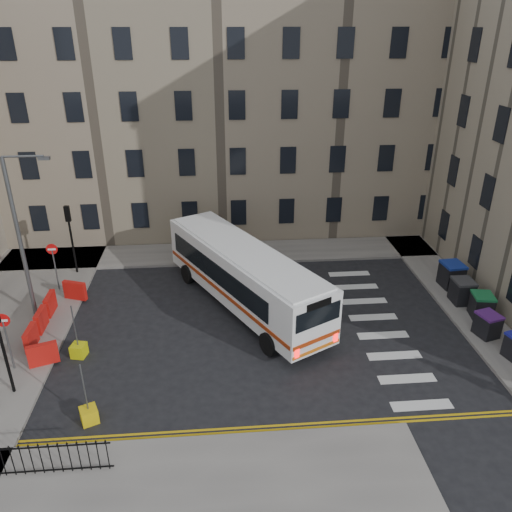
{
  "coord_description": "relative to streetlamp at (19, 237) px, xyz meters",
  "views": [
    {
      "loc": [
        -3.68,
        -20.46,
        13.52
      ],
      "look_at": [
        -1.81,
        1.78,
        3.0
      ],
      "focal_mm": 35.0,
      "sensor_mm": 36.0,
      "label": 1
    }
  ],
  "objects": [
    {
      "name": "pavement_west",
      "position": [
        -1.0,
        -1.0,
        -4.26
      ],
      "size": [
        6.0,
        22.0,
        0.15
      ],
      "primitive_type": "cube",
      "color": "slate",
      "rests_on": "ground"
    },
    {
      "name": "streetlamp",
      "position": [
        0.0,
        0.0,
        0.0
      ],
      "size": [
        0.5,
        0.22,
        8.14
      ],
      "color": "#595B5E",
      "rests_on": "pavement_west"
    },
    {
      "name": "pavement_north",
      "position": [
        7.0,
        6.6,
        -4.26
      ],
      "size": [
        36.0,
        3.2,
        0.15
      ],
      "primitive_type": "cube",
      "color": "slate",
      "rests_on": "ground"
    },
    {
      "name": "bollard_yellow",
      "position": [
        3.0,
        -3.64,
        -4.04
      ],
      "size": [
        0.71,
        0.71,
        0.6
      ],
      "primitive_type": "cube",
      "rotation": [
        0.0,
        0.0,
        -0.22
      ],
      "color": "#CBCB0B",
      "rests_on": "ground"
    },
    {
      "name": "wheelie_bin_d",
      "position": [
        21.94,
        -0.72,
        -3.54
      ],
      "size": [
        1.01,
        1.16,
        1.28
      ],
      "rotation": [
        0.0,
        0.0,
        0.0
      ],
      "color": "black",
      "rests_on": "pavement_east"
    },
    {
      "name": "ground",
      "position": [
        13.0,
        -2.0,
        -4.34
      ],
      "size": [
        120.0,
        120.0,
        0.0
      ],
      "primitive_type": "plane",
      "color": "black",
      "rests_on": "ground"
    },
    {
      "name": "wheelie_bin_e",
      "position": [
        22.14,
        1.02,
        -3.49
      ],
      "size": [
        1.19,
        1.34,
        1.38
      ],
      "rotation": [
        0.0,
        0.0,
        0.08
      ],
      "color": "black",
      "rests_on": "pavement_east"
    },
    {
      "name": "roadworks_barriers",
      "position": [
        1.16,
        -1.5,
        -3.69
      ],
      "size": [
        1.66,
        6.26,
        1.0
      ],
      "color": "red",
      "rests_on": "pavement_west"
    },
    {
      "name": "traffic_light_nw",
      "position": [
        1.0,
        4.5,
        -1.47
      ],
      "size": [
        0.28,
        0.22,
        4.1
      ],
      "color": "black",
      "rests_on": "pavement_west"
    },
    {
      "name": "no_entry_north",
      "position": [
        0.5,
        2.5,
        -2.26
      ],
      "size": [
        0.6,
        0.08,
        3.0
      ],
      "color": "#595B5E",
      "rests_on": "pavement_west"
    },
    {
      "name": "no_entry_south",
      "position": [
        0.5,
        -4.5,
        -2.26
      ],
      "size": [
        0.6,
        0.08,
        3.0
      ],
      "color": "#595B5E",
      "rests_on": "pavement_west"
    },
    {
      "name": "terrace_north",
      "position": [
        6.0,
        13.5,
        4.28
      ],
      "size": [
        38.3,
        10.8,
        17.2
      ],
      "color": "gray",
      "rests_on": "ground"
    },
    {
      "name": "bollard_chevron",
      "position": [
        4.33,
        -7.79,
        -4.04
      ],
      "size": [
        0.79,
        0.79,
        0.6
      ],
      "primitive_type": "cube",
      "rotation": [
        0.0,
        0.0,
        0.41
      ],
      "color": "#DFBC0D",
      "rests_on": "ground"
    },
    {
      "name": "pavement_east",
      "position": [
        22.0,
        2.0,
        -4.26
      ],
      "size": [
        2.4,
        26.0,
        0.15
      ],
      "primitive_type": "cube",
      "color": "slate",
      "rests_on": "ground"
    },
    {
      "name": "wheelie_bin_c",
      "position": [
        22.25,
        -2.17,
        -3.57
      ],
      "size": [
        1.14,
        1.26,
        1.23
      ],
      "rotation": [
        0.0,
        0.0,
        -0.17
      ],
      "color": "black",
      "rests_on": "pavement_east"
    },
    {
      "name": "wheelie_bin_b",
      "position": [
        21.72,
        -3.79,
        -3.61
      ],
      "size": [
        1.14,
        1.24,
        1.14
      ],
      "rotation": [
        0.0,
        0.0,
        0.27
      ],
      "color": "black",
      "rests_on": "pavement_east"
    },
    {
      "name": "bus",
      "position": [
        10.59,
        0.12,
        -2.49
      ],
      "size": [
        7.93,
        11.59,
        3.2
      ],
      "rotation": [
        0.0,
        0.0,
        0.5
      ],
      "color": "white",
      "rests_on": "ground"
    }
  ]
}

